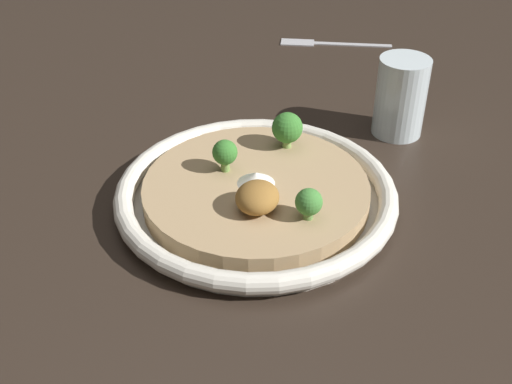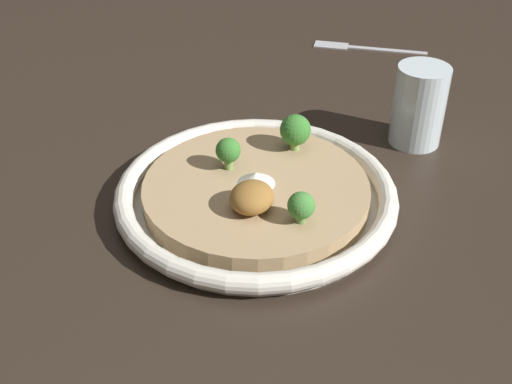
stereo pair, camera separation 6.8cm
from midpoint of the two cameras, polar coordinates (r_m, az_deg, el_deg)
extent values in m
plane|color=#2D231C|center=(0.69, -2.82, -1.26)|extent=(6.00, 6.00, 0.00)
cylinder|color=silver|center=(0.69, -2.83, -1.06)|extent=(0.28, 0.28, 0.01)
torus|color=silver|center=(0.68, -2.86, -0.15)|extent=(0.30, 0.30, 0.02)
cylinder|color=tan|center=(0.68, -2.86, -0.10)|extent=(0.24, 0.24, 0.02)
cone|color=white|center=(0.67, -2.83, 1.15)|extent=(0.04, 0.04, 0.01)
ellipsoid|color=olive|center=(0.63, -2.98, -0.59)|extent=(0.05, 0.04, 0.03)
cylinder|color=#84A856|center=(0.73, 0.10, 4.57)|extent=(0.01, 0.01, 0.02)
sphere|color=#387A2D|center=(0.72, 0.10, 5.65)|extent=(0.04, 0.04, 0.04)
cylinder|color=#759E4C|center=(0.69, -5.57, 2.45)|extent=(0.01, 0.01, 0.02)
sphere|color=#387A2D|center=(0.68, -5.63, 3.44)|extent=(0.03, 0.03, 0.03)
cylinder|color=#668E47|center=(0.62, 1.55, -1.92)|extent=(0.01, 0.01, 0.01)
sphere|color=#428438|center=(0.61, 1.57, -1.00)|extent=(0.03, 0.03, 0.03)
cylinder|color=silver|center=(0.81, 10.40, 8.25)|extent=(0.06, 0.06, 0.10)
cube|color=#B7B7BC|center=(1.08, 6.79, 12.88)|extent=(0.03, 0.13, 0.00)
cube|color=#B7B7BC|center=(1.08, 1.87, 13.15)|extent=(0.03, 0.06, 0.00)
camera|label=1|loc=(0.03, -92.86, -2.04)|focal=45.00mm
camera|label=2|loc=(0.03, 87.14, 2.04)|focal=45.00mm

